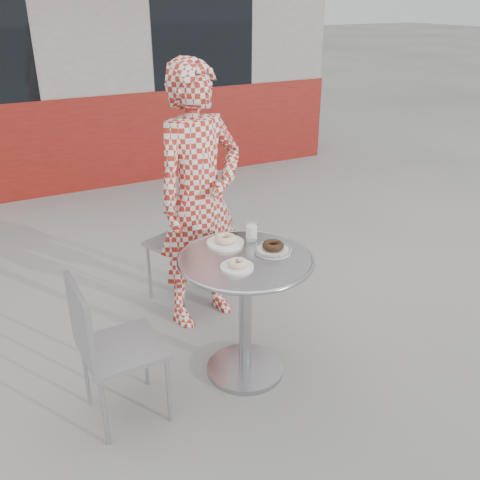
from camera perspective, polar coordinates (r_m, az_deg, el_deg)
name	(u,v)px	position (r m, az deg, el deg)	size (l,w,h in m)	color
ground	(243,377)	(3.13, 0.30, -14.36)	(60.00, 60.00, 0.00)	#9A9792
storefront	(43,35)	(7.80, -20.27, 19.83)	(6.02, 4.55, 3.00)	gray
bistro_table	(245,287)	(2.86, 0.59, -5.08)	(0.72, 0.72, 0.73)	#B5B5BA
chair_far	(185,265)	(3.74, -5.88, -2.68)	(0.52, 0.53, 0.84)	#A2A4A9
chair_left	(123,375)	(2.82, -12.35, -13.89)	(0.39, 0.39, 0.79)	#A2A4A9
seated_person	(200,198)	(3.30, -4.34, 4.46)	(0.61, 0.40, 1.66)	#A82619
plate_far	(225,241)	(2.92, -1.57, -0.08)	(0.20, 0.20, 0.05)	white
plate_near	(237,265)	(2.67, -0.33, -2.65)	(0.17, 0.17, 0.04)	white
plate_checker	(273,248)	(2.84, 3.54, -0.89)	(0.20, 0.20, 0.05)	white
milk_cup	(252,232)	(2.95, 1.25, 0.83)	(0.07, 0.07, 0.10)	white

